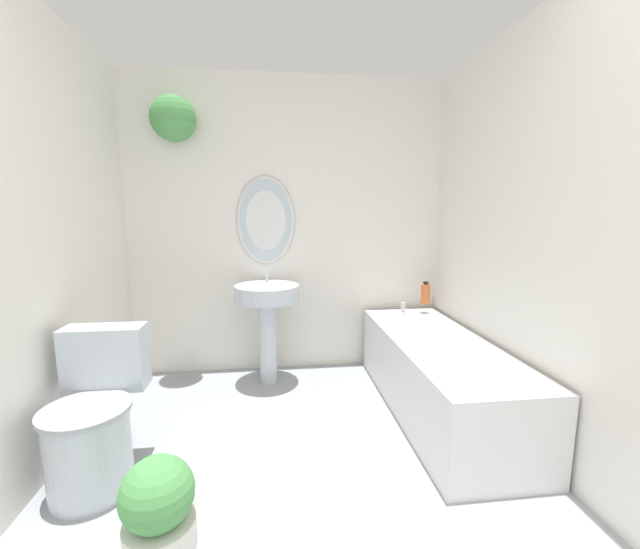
{
  "coord_description": "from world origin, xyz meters",
  "views": [
    {
      "loc": [
        -0.14,
        -0.52,
        1.33
      ],
      "look_at": [
        0.14,
        1.69,
        0.97
      ],
      "focal_mm": 22.0,
      "sensor_mm": 36.0,
      "label": 1
    }
  ],
  "objects_px": {
    "toilet": "(94,423)",
    "pedestal_sink": "(267,307)",
    "bathtub": "(438,374)",
    "shampoo_bottle": "(425,294)",
    "potted_plant": "(158,506)"
  },
  "relations": [
    {
      "from": "pedestal_sink",
      "to": "potted_plant",
      "type": "distance_m",
      "value": 1.63
    },
    {
      "from": "shampoo_bottle",
      "to": "potted_plant",
      "type": "bearing_deg",
      "value": -136.87
    },
    {
      "from": "shampoo_bottle",
      "to": "potted_plant",
      "type": "height_order",
      "value": "shampoo_bottle"
    },
    {
      "from": "bathtub",
      "to": "shampoo_bottle",
      "type": "bearing_deg",
      "value": 76.11
    },
    {
      "from": "bathtub",
      "to": "potted_plant",
      "type": "distance_m",
      "value": 1.8
    },
    {
      "from": "toilet",
      "to": "bathtub",
      "type": "relative_size",
      "value": 0.45
    },
    {
      "from": "shampoo_bottle",
      "to": "potted_plant",
      "type": "relative_size",
      "value": 0.48
    },
    {
      "from": "pedestal_sink",
      "to": "potted_plant",
      "type": "height_order",
      "value": "pedestal_sink"
    },
    {
      "from": "pedestal_sink",
      "to": "shampoo_bottle",
      "type": "bearing_deg",
      "value": 3.67
    },
    {
      "from": "shampoo_bottle",
      "to": "potted_plant",
      "type": "xyz_separation_m",
      "value": [
        -1.72,
        -1.61,
        -0.47
      ]
    },
    {
      "from": "toilet",
      "to": "shampoo_bottle",
      "type": "relative_size",
      "value": 3.98
    },
    {
      "from": "bathtub",
      "to": "shampoo_bottle",
      "type": "height_order",
      "value": "shampoo_bottle"
    },
    {
      "from": "toilet",
      "to": "bathtub",
      "type": "height_order",
      "value": "toilet"
    },
    {
      "from": "toilet",
      "to": "pedestal_sink",
      "type": "bearing_deg",
      "value": 52.03
    },
    {
      "from": "toilet",
      "to": "potted_plant",
      "type": "distance_m",
      "value": 0.63
    }
  ]
}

